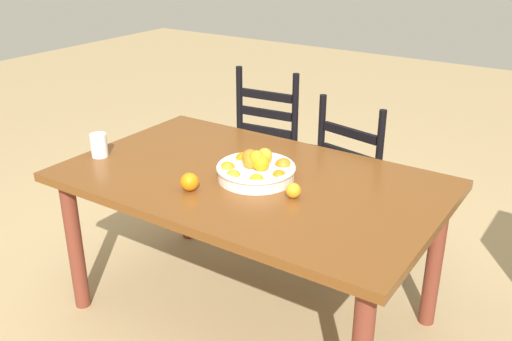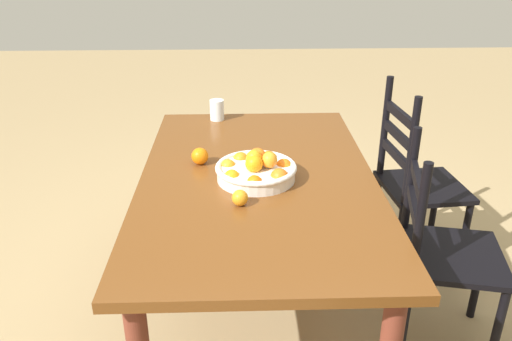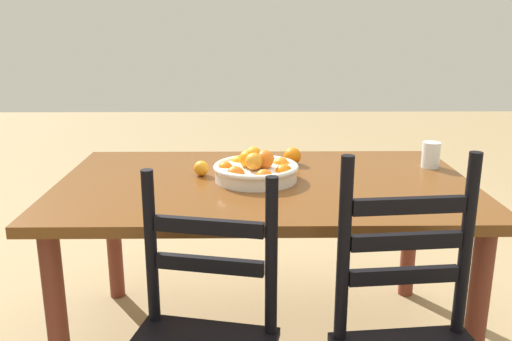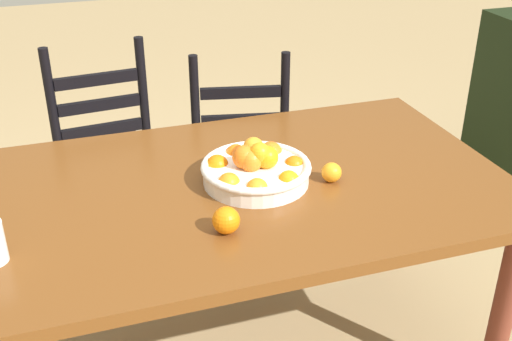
# 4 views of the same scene
# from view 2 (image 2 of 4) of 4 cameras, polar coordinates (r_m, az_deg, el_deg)

# --- Properties ---
(ground_plane) EXTENTS (12.00, 12.00, 0.00)m
(ground_plane) POSITION_cam_2_polar(r_m,az_deg,el_deg) (2.60, 0.15, -15.01)
(ground_plane) COLOR tan
(dining_table) EXTENTS (1.63, 0.99, 0.72)m
(dining_table) POSITION_cam_2_polar(r_m,az_deg,el_deg) (2.25, 0.17, -2.51)
(dining_table) COLOR brown
(dining_table) RESTS_ON ground
(chair_near_window) EXTENTS (0.49, 0.49, 0.93)m
(chair_near_window) POSITION_cam_2_polar(r_m,az_deg,el_deg) (2.32, 19.69, -8.70)
(chair_near_window) COLOR black
(chair_near_window) RESTS_ON ground
(chair_by_cabinet) EXTENTS (0.44, 0.44, 1.00)m
(chair_by_cabinet) POSITION_cam_2_polar(r_m,az_deg,el_deg) (2.81, 17.05, -1.50)
(chair_by_cabinet) COLOR black
(chair_by_cabinet) RESTS_ON ground
(fruit_bowl) EXTENTS (0.34, 0.34, 0.13)m
(fruit_bowl) POSITION_cam_2_polar(r_m,az_deg,el_deg) (2.16, 0.05, 0.12)
(fruit_bowl) COLOR white
(fruit_bowl) RESTS_ON dining_table
(orange_loose_0) EXTENTS (0.06, 0.06, 0.06)m
(orange_loose_0) POSITION_cam_2_polar(r_m,az_deg,el_deg) (1.96, -1.77, -3.02)
(orange_loose_0) COLOR orange
(orange_loose_0) RESTS_ON dining_table
(orange_loose_1) EXTENTS (0.08, 0.08, 0.08)m
(orange_loose_1) POSITION_cam_2_polar(r_m,az_deg,el_deg) (2.32, -6.18, 1.58)
(orange_loose_1) COLOR orange
(orange_loose_1) RESTS_ON dining_table
(drinking_glass) EXTENTS (0.08, 0.08, 0.11)m
(drinking_glass) POSITION_cam_2_polar(r_m,az_deg,el_deg) (2.86, -4.31, 6.65)
(drinking_glass) COLOR silver
(drinking_glass) RESTS_ON dining_table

